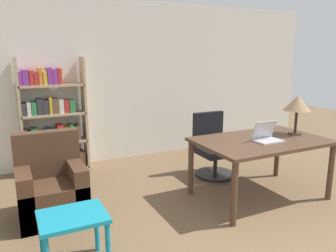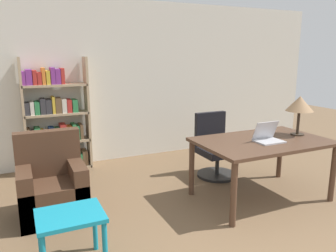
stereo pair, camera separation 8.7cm
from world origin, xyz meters
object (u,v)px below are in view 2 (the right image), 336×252
(bookshelf, at_px, (55,124))
(laptop, at_px, (268,137))
(table_lamp, at_px, (300,104))
(office_chair, at_px, (215,149))
(desk, at_px, (262,147))
(armchair, at_px, (52,189))
(side_table_blue, at_px, (71,224))

(bookshelf, bearing_deg, laptop, -45.53)
(table_lamp, relative_size, office_chair, 0.54)
(table_lamp, bearing_deg, office_chair, 126.36)
(desk, xyz_separation_m, bookshelf, (-2.23, 2.19, 0.07))
(bookshelf, bearing_deg, office_chair, -30.08)
(desk, xyz_separation_m, office_chair, (-0.08, 0.94, -0.27))
(table_lamp, height_order, armchair, table_lamp)
(desk, distance_m, laptop, 0.16)
(table_lamp, height_order, side_table_blue, table_lamp)
(laptop, distance_m, bookshelf, 3.18)
(office_chair, height_order, bookshelf, bookshelf)
(side_table_blue, bearing_deg, office_chair, 30.82)
(desk, distance_m, office_chair, 0.98)
(laptop, height_order, office_chair, laptop)
(laptop, xyz_separation_m, office_chair, (-0.08, 1.03, -0.42))
(desk, height_order, office_chair, office_chair)
(desk, xyz_separation_m, table_lamp, (0.60, 0.02, 0.49))
(armchair, xyz_separation_m, bookshelf, (0.23, 1.56, 0.44))
(side_table_blue, relative_size, bookshelf, 0.31)
(desk, distance_m, armchair, 2.56)
(laptop, distance_m, table_lamp, 0.70)
(table_lamp, distance_m, bookshelf, 3.59)
(side_table_blue, bearing_deg, laptop, 8.67)
(table_lamp, height_order, office_chair, table_lamp)
(laptop, bearing_deg, side_table_blue, -171.33)
(desk, distance_m, side_table_blue, 2.47)
(desk, bearing_deg, armchair, 165.71)
(desk, relative_size, laptop, 4.86)
(desk, bearing_deg, side_table_blue, -169.39)
(office_chair, xyz_separation_m, armchair, (-2.38, -0.31, -0.09))
(table_lamp, relative_size, bookshelf, 0.29)
(office_chair, distance_m, side_table_blue, 2.72)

